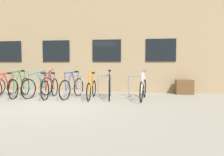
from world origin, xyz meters
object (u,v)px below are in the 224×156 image
at_px(bicycle_blue, 72,87).
at_px(bicycle_white, 143,88).
at_px(bicycle_red, 5,87).
at_px(bicycle_black, 110,87).
at_px(bicycle_orange, 92,88).
at_px(bicycle_maroon, 50,87).
at_px(bicycle_green, 20,87).
at_px(planter_box, 184,87).
at_px(bicycle_teal, 38,87).

relative_size(bicycle_blue, bicycle_white, 0.94).
bearing_deg(bicycle_blue, bicycle_red, 178.25).
xyz_separation_m(bicycle_black, bicycle_orange, (-0.64, -0.13, -0.03)).
relative_size(bicycle_blue, bicycle_maroon, 1.00).
relative_size(bicycle_orange, bicycle_green, 0.99).
xyz_separation_m(bicycle_white, planter_box, (1.76, 1.55, -0.09)).
bearing_deg(bicycle_black, bicycle_maroon, -175.41).
relative_size(bicycle_black, bicycle_white, 0.95).
relative_size(bicycle_blue, bicycle_green, 0.99).
relative_size(bicycle_green, bicycle_red, 1.04).
height_order(bicycle_white, bicycle_green, bicycle_green).
bearing_deg(planter_box, bicycle_teal, -165.85).
bearing_deg(bicycle_orange, bicycle_black, 11.62).
distance_m(bicycle_orange, bicycle_blue, 0.75).
height_order(bicycle_maroon, planter_box, bicycle_maroon).
xyz_separation_m(bicycle_blue, bicycle_red, (-2.79, 0.09, -0.03)).
distance_m(bicycle_green, bicycle_maroon, 1.27).
bearing_deg(planter_box, bicycle_orange, -156.12).
height_order(bicycle_teal, bicycle_white, bicycle_white).
bearing_deg(planter_box, bicycle_white, -138.62).
relative_size(bicycle_black, bicycle_red, 1.05).
relative_size(bicycle_teal, bicycle_orange, 1.01).
height_order(bicycle_orange, bicycle_maroon, bicycle_maroon).
distance_m(bicycle_teal, bicycle_green, 0.70).
distance_m(bicycle_black, bicycle_blue, 1.40).
relative_size(bicycle_green, planter_box, 2.42).
height_order(bicycle_orange, planter_box, bicycle_orange).
relative_size(bicycle_teal, planter_box, 2.42).
height_order(bicycle_teal, bicycle_maroon, bicycle_maroon).
bearing_deg(bicycle_green, planter_box, 13.62).
bearing_deg(bicycle_teal, bicycle_white, -1.39).
xyz_separation_m(bicycle_black, bicycle_blue, (-1.39, -0.07, -0.01)).
bearing_deg(bicycle_black, bicycle_red, 179.77).
bearing_deg(bicycle_green, bicycle_orange, -0.80).
height_order(bicycle_red, planter_box, bicycle_red).
relative_size(bicycle_maroon, planter_box, 2.39).
xyz_separation_m(bicycle_orange, bicycle_maroon, (-1.57, -0.05, 0.02)).
height_order(bicycle_orange, bicycle_green, bicycle_green).
bearing_deg(bicycle_teal, bicycle_blue, -3.53).
height_order(bicycle_black, bicycle_maroon, bicycle_maroon).
height_order(bicycle_blue, bicycle_green, bicycle_green).
distance_m(bicycle_maroon, bicycle_red, 1.98).
height_order(bicycle_black, bicycle_orange, bicycle_orange).
bearing_deg(bicycle_blue, bicycle_maroon, -172.40).
height_order(bicycle_blue, bicycle_white, bicycle_white).
bearing_deg(bicycle_orange, bicycle_maroon, -178.35).
height_order(bicycle_white, bicycle_maroon, bicycle_maroon).
bearing_deg(bicycle_red, bicycle_green, -8.78).
bearing_deg(bicycle_maroon, bicycle_teal, 161.25).
distance_m(bicycle_white, planter_box, 2.34).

